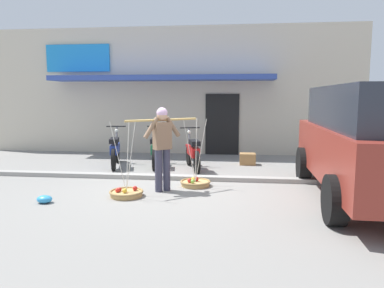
{
  "coord_description": "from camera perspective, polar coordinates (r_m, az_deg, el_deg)",
  "views": [
    {
      "loc": [
        1.24,
        -7.38,
        1.9
      ],
      "look_at": [
        0.31,
        0.6,
        0.85
      ],
      "focal_mm": 33.68,
      "sensor_mm": 36.0,
      "label": 1
    }
  ],
  "objects": [
    {
      "name": "sidewalk_curb",
      "position": [
        8.38,
        -2.04,
        -5.31
      ],
      "size": [
        20.0,
        0.24,
        0.1
      ],
      "primitive_type": "cube",
      "color": "gray",
      "rests_on": "ground"
    },
    {
      "name": "motorcycle_nearest_shop",
      "position": [
        10.08,
        -12.06,
        -0.97
      ],
      "size": [
        0.63,
        1.79,
        1.09
      ],
      "color": "black",
      "rests_on": "ground"
    },
    {
      "name": "fruit_vendor",
      "position": [
        7.23,
        -4.72,
        0.09
      ],
      "size": [
        1.26,
        1.01,
        1.7
      ],
      "color": "#38384C",
      "rests_on": "ground"
    },
    {
      "name": "fruit_basket_left_side",
      "position": [
        7.09,
        -10.36,
        -7.59
      ],
      "size": [
        0.65,
        0.65,
        1.45
      ],
      "color": "tan",
      "rests_on": "ground"
    },
    {
      "name": "motorcycle_second_in_row",
      "position": [
        9.94,
        -5.76,
        -0.96
      ],
      "size": [
        0.54,
        1.81,
        1.09
      ],
      "color": "black",
      "rests_on": "ground"
    },
    {
      "name": "fruit_basket_right_side",
      "position": [
        7.78,
        0.52,
        -6.12
      ],
      "size": [
        0.65,
        0.65,
        1.45
      ],
      "color": "tan",
      "rests_on": "ground"
    },
    {
      "name": "storefront_building",
      "position": [
        14.59,
        -2.58,
        8.24
      ],
      "size": [
        13.0,
        6.0,
        4.2
      ],
      "color": "beige",
      "rests_on": "ground"
    },
    {
      "name": "ground_plane",
      "position": [
        7.72,
        -2.83,
        -6.81
      ],
      "size": [
        90.0,
        90.0,
        0.0
      ],
      "primitive_type": "plane",
      "color": "gray"
    },
    {
      "name": "parked_truck",
      "position": [
        7.29,
        26.71,
        0.59
      ],
      "size": [
        2.27,
        4.86,
        2.1
      ],
      "color": "maroon",
      "rests_on": "ground"
    },
    {
      "name": "motorcycle_third_in_row",
      "position": [
        9.42,
        0.14,
        -1.39
      ],
      "size": [
        0.68,
        1.77,
        1.09
      ],
      "color": "black",
      "rests_on": "ground"
    },
    {
      "name": "plastic_litter_bag",
      "position": [
        7.09,
        -22.33,
        -8.09
      ],
      "size": [
        0.28,
        0.22,
        0.14
      ],
      "primitive_type": "ellipsoid",
      "color": "#3393D1",
      "rests_on": "ground"
    },
    {
      "name": "wooden_crate",
      "position": [
        10.31,
        8.78,
        -2.35
      ],
      "size": [
        0.44,
        0.36,
        0.32
      ],
      "primitive_type": "cube",
      "color": "olive",
      "rests_on": "ground"
    }
  ]
}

